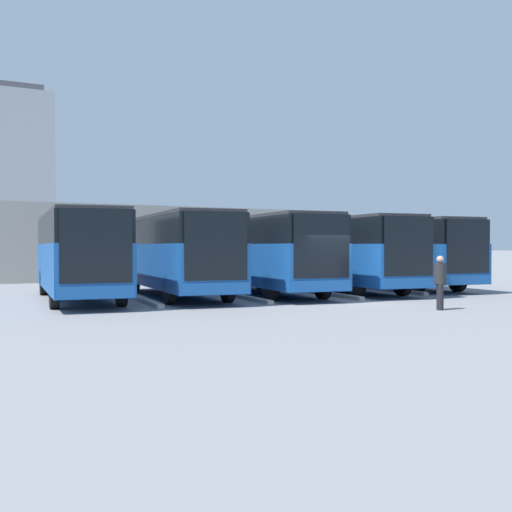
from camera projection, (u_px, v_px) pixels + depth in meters
name	position (u px, v px, depth m)	size (l,w,h in m)	color
ground_plane	(335.00, 303.00, 23.59)	(600.00, 600.00, 0.00)	gray
bus_0	(396.00, 251.00, 32.49)	(3.90, 11.14, 3.40)	#19519E
curb_divider_0	(387.00, 290.00, 30.15)	(0.24, 6.11, 0.15)	#9E9E99
bus_1	(341.00, 251.00, 29.94)	(3.90, 11.14, 3.40)	#19519E
curb_divider_1	(326.00, 293.00, 27.60)	(0.24, 6.11, 0.15)	#9E9E99
bus_2	(265.00, 251.00, 28.15)	(3.90, 11.14, 3.40)	#19519E
curb_divider_2	(242.00, 297.00, 25.81)	(0.24, 6.11, 0.15)	#9E9E99
bus_3	(176.00, 252.00, 26.63)	(3.90, 11.14, 3.40)	#19519E
curb_divider_3	(143.00, 300.00, 24.29)	(0.24, 6.11, 0.15)	#9E9E99
bus_4	(78.00, 252.00, 24.94)	(3.90, 11.14, 3.40)	#19519E
pedestrian	(440.00, 281.00, 21.14)	(0.56, 0.56, 1.79)	black
station_building	(126.00, 243.00, 46.03)	(26.38, 16.07, 4.68)	#A8A399
office_tower	(19.00, 172.00, 209.86)	(19.11, 19.11, 54.44)	#ADB2B7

